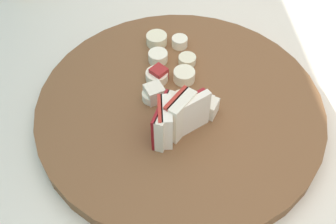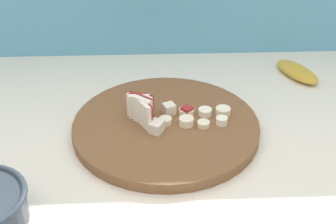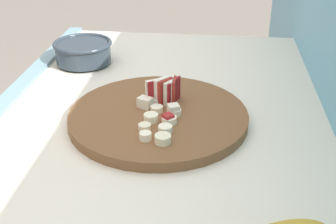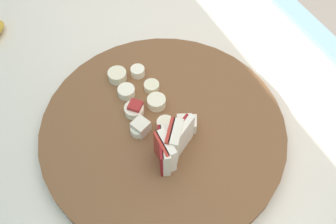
# 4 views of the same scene
# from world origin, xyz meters

# --- Properties ---
(tiled_countertop) EXTENTS (1.14, 0.70, 0.93)m
(tiled_countertop) POSITION_xyz_m (0.00, -0.00, 0.46)
(tiled_countertop) COLOR silver
(tiled_countertop) RESTS_ON ground
(cutting_board) EXTENTS (0.36, 0.36, 0.02)m
(cutting_board) POSITION_xyz_m (-0.01, 0.01, 0.93)
(cutting_board) COLOR brown
(cutting_board) RESTS_ON tiled_countertop
(apple_wedge_fan) EXTENTS (0.05, 0.07, 0.05)m
(apple_wedge_fan) POSITION_xyz_m (-0.05, 0.02, 0.97)
(apple_wedge_fan) COLOR maroon
(apple_wedge_fan) RESTS_ON cutting_board
(apple_dice_pile) EXTENTS (0.09, 0.09, 0.02)m
(apple_dice_pile) POSITION_xyz_m (-0.01, 0.01, 0.95)
(apple_dice_pile) COLOR white
(apple_dice_pile) RESTS_ON cutting_board
(banana_slice_rows) EXTENTS (0.14, 0.07, 0.01)m
(banana_slice_rows) POSITION_xyz_m (0.05, 0.02, 0.95)
(banana_slice_rows) COLOR #F4EAC6
(banana_slice_rows) RESTS_ON cutting_board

